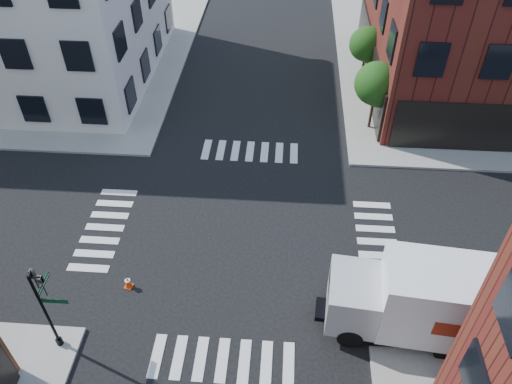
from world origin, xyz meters
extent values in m
plane|color=black|center=(0.00, 0.00, 0.00)|extent=(120.00, 120.00, 0.00)
cube|color=gray|center=(-21.00, 21.00, 0.07)|extent=(30.00, 30.00, 0.15)
cylinder|color=black|center=(7.50, 10.00, 0.89)|extent=(0.18, 0.18, 1.47)
cylinder|color=black|center=(7.50, 10.00, 1.62)|extent=(0.12, 0.12, 1.47)
sphere|color=#17390F|center=(7.50, 10.00, 3.30)|extent=(2.69, 2.69, 2.69)
sphere|color=#17390F|center=(7.75, 9.90, 2.75)|extent=(1.85, 1.85, 1.85)
cylinder|color=black|center=(7.50, 16.00, 0.81)|extent=(0.18, 0.18, 1.33)
cylinder|color=black|center=(7.50, 16.00, 1.48)|extent=(0.12, 0.12, 1.33)
sphere|color=#17390F|center=(7.50, 16.00, 3.00)|extent=(2.43, 2.43, 2.43)
sphere|color=#17390F|center=(7.75, 15.90, 2.51)|extent=(1.67, 1.67, 1.67)
cylinder|color=black|center=(-6.80, -6.80, 2.30)|extent=(0.12, 0.12, 4.60)
cylinder|color=black|center=(-6.80, -6.80, 0.30)|extent=(0.28, 0.28, 0.30)
cube|color=#053819|center=(-6.25, -6.80, 3.15)|extent=(1.10, 0.03, 0.22)
cube|color=#053819|center=(-6.80, -6.25, 3.40)|extent=(0.03, 1.10, 0.22)
imported|color=black|center=(-6.45, -6.70, 3.90)|extent=(0.22, 0.18, 1.10)
imported|color=black|center=(-6.90, -6.45, 3.90)|extent=(0.18, 0.22, 1.10)
cube|color=silver|center=(9.35, -5.12, 2.26)|extent=(6.46, 3.25, 3.33)
cube|color=maroon|center=(9.22, -6.48, 2.26)|extent=(2.36, 0.26, 0.75)
cube|color=maroon|center=(9.48, -3.76, 2.26)|extent=(2.36, 0.26, 0.75)
cube|color=#B8B8BB|center=(5.28, -4.74, 1.67)|extent=(2.38, 2.77, 2.15)
cube|color=black|center=(4.26, -4.65, 2.04)|extent=(0.30, 2.04, 0.97)
cube|color=black|center=(8.06, -5.00, 0.54)|extent=(8.67, 1.87, 0.27)
cylinder|color=black|center=(5.18, -5.87, 0.54)|extent=(1.11, 0.47, 1.08)
cylinder|color=black|center=(5.38, -3.62, 0.54)|extent=(1.11, 0.47, 1.08)
cylinder|color=black|center=(9.03, -6.22, 0.54)|extent=(1.11, 0.47, 1.08)
cylinder|color=black|center=(9.24, -3.97, 0.54)|extent=(1.11, 0.47, 1.08)
cylinder|color=black|center=(11.81, -4.21, 0.54)|extent=(1.11, 0.47, 1.08)
cube|color=#F13D0A|center=(-4.76, -3.62, 0.02)|extent=(0.43, 0.43, 0.04)
cone|color=#F13D0A|center=(-4.76, -3.62, 0.33)|extent=(0.40, 0.40, 0.66)
cylinder|color=white|center=(-4.76, -3.62, 0.42)|extent=(0.25, 0.25, 0.08)
camera|label=1|loc=(2.12, -17.34, 18.71)|focal=35.00mm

